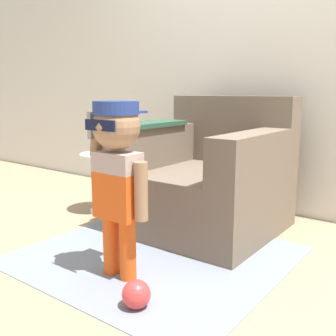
# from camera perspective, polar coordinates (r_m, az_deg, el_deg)

# --- Properties ---
(ground_plane) EXTENTS (10.00, 10.00, 0.00)m
(ground_plane) POSITION_cam_1_polar(r_m,az_deg,el_deg) (2.57, 8.14, -9.72)
(ground_plane) COLOR #998466
(wall_back) EXTENTS (10.00, 0.05, 2.60)m
(wall_back) POSITION_cam_1_polar(r_m,az_deg,el_deg) (3.09, 15.65, 17.97)
(wall_back) COLOR silver
(wall_back) RESTS_ON ground_plane
(armchair) EXTENTS (0.94, 0.93, 0.88)m
(armchair) POSITION_cam_1_polar(r_m,az_deg,el_deg) (2.63, 5.75, -1.77)
(armchair) COLOR #6B5B4C
(armchair) RESTS_ON ground_plane
(person_child) EXTENTS (0.35, 0.26, 0.86)m
(person_child) POSITION_cam_1_polar(r_m,az_deg,el_deg) (1.87, -7.34, 0.79)
(person_child) COLOR #E05119
(person_child) RESTS_ON ground_plane
(side_table) EXTENTS (0.35, 0.35, 0.45)m
(side_table) POSITION_cam_1_polar(r_m,az_deg,el_deg) (3.01, -9.24, -1.24)
(side_table) COLOR white
(side_table) RESTS_ON ground_plane
(rug) EXTENTS (1.37, 1.28, 0.01)m
(rug) POSITION_cam_1_polar(r_m,az_deg,el_deg) (2.27, -1.80, -12.42)
(rug) COLOR gray
(rug) RESTS_ON ground_plane
(toy_ball) EXTENTS (0.12, 0.12, 0.12)m
(toy_ball) POSITION_cam_1_polar(r_m,az_deg,el_deg) (1.75, -4.63, -17.80)
(toy_ball) COLOR #D13838
(toy_ball) RESTS_ON ground_plane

